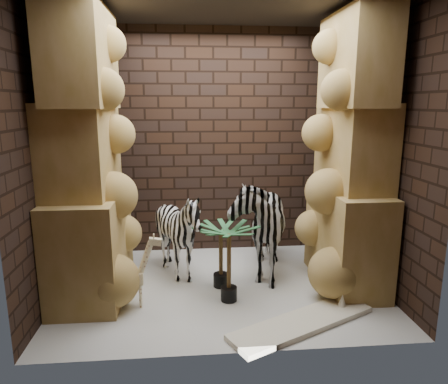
{
  "coord_description": "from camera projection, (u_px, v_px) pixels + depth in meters",
  "views": [
    {
      "loc": [
        -0.36,
        -4.22,
        2.02
      ],
      "look_at": [
        0.04,
        0.15,
        1.06
      ],
      "focal_mm": 32.47,
      "sensor_mm": 36.0,
      "label": 1
    }
  ],
  "objects": [
    {
      "name": "zebra_right",
      "position": [
        258.0,
        215.0,
        4.84
      ],
      "size": [
        0.85,
        1.31,
        1.44
      ],
      "primitive_type": "imported",
      "rotation": [
        0.0,
        0.0,
        -0.17
      ],
      "color": "white",
      "rests_on": "floor"
    },
    {
      "name": "floor",
      "position": [
        222.0,
        287.0,
        4.57
      ],
      "size": [
        3.5,
        3.5,
        0.0
      ],
      "primitive_type": "plane",
      "color": "silver",
      "rests_on": "ground"
    },
    {
      "name": "palm_front",
      "position": [
        221.0,
        256.0,
        4.5
      ],
      "size": [
        0.36,
        0.36,
        0.73
      ],
      "primitive_type": null,
      "color": "#1C4C2A",
      "rests_on": "floor"
    },
    {
      "name": "rock_pillar_left",
      "position": [
        85.0,
        156.0,
        4.12
      ],
      "size": [
        0.68,
        1.3,
        3.0
      ],
      "primitive_type": null,
      "color": "tan",
      "rests_on": "floor"
    },
    {
      "name": "wall_front",
      "position": [
        236.0,
        175.0,
        3.03
      ],
      "size": [
        3.5,
        0.0,
        3.5
      ],
      "primitive_type": "plane",
      "rotation": [
        -1.57,
        0.0,
        0.0
      ],
      "color": "black",
      "rests_on": "ground"
    },
    {
      "name": "wall_back",
      "position": [
        214.0,
        143.0,
        5.46
      ],
      "size": [
        3.5,
        0.0,
        3.5
      ],
      "primitive_type": "plane",
      "rotation": [
        1.57,
        0.0,
        0.0
      ],
      "color": "black",
      "rests_on": "ground"
    },
    {
      "name": "wall_left",
      "position": [
        49.0,
        156.0,
        4.09
      ],
      "size": [
        0.0,
        3.0,
        3.0
      ],
      "primitive_type": "plane",
      "rotation": [
        1.57,
        0.0,
        1.57
      ],
      "color": "black",
      "rests_on": "ground"
    },
    {
      "name": "rock_pillar_right",
      "position": [
        352.0,
        153.0,
        4.37
      ],
      "size": [
        0.58,
        1.25,
        3.0
      ],
      "primitive_type": null,
      "color": "tan",
      "rests_on": "floor"
    },
    {
      "name": "palm_back",
      "position": [
        229.0,
        263.0,
        4.16
      ],
      "size": [
        0.36,
        0.36,
        0.83
      ],
      "primitive_type": null,
      "color": "#1C4C2A",
      "rests_on": "floor"
    },
    {
      "name": "zebra_left",
      "position": [
        179.0,
        238.0,
        4.72
      ],
      "size": [
        1.19,
        1.31,
        0.97
      ],
      "primitive_type": "imported",
      "rotation": [
        0.0,
        0.0,
        -0.36
      ],
      "color": "white",
      "rests_on": "floor"
    },
    {
      "name": "wall_right",
      "position": [
        382.0,
        153.0,
        4.4
      ],
      "size": [
        0.0,
        3.0,
        3.0
      ],
      "primitive_type": "plane",
      "rotation": [
        1.57,
        0.0,
        -1.57
      ],
      "color": "black",
      "rests_on": "ground"
    },
    {
      "name": "ceiling",
      "position": [
        221.0,
        0.0,
        3.93
      ],
      "size": [
        3.5,
        3.5,
        0.0
      ],
      "primitive_type": "plane",
      "rotation": [
        3.14,
        0.0,
        0.0
      ],
      "color": "#282320",
      "rests_on": "ground"
    },
    {
      "name": "giraffe_toy",
      "position": [
        129.0,
        271.0,
        4.04
      ],
      "size": [
        0.41,
        0.16,
        0.78
      ],
      "primitive_type": null,
      "rotation": [
        0.0,
        0.0,
        0.07
      ],
      "color": "#FBEFBE",
      "rests_on": "floor"
    },
    {
      "name": "surfboard",
      "position": [
        302.0,
        323.0,
        3.77
      ],
      "size": [
        1.51,
        1.01,
        0.05
      ],
      "primitive_type": "cube",
      "rotation": [
        0.0,
        0.0,
        0.47
      ],
      "color": "white",
      "rests_on": "floor"
    }
  ]
}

